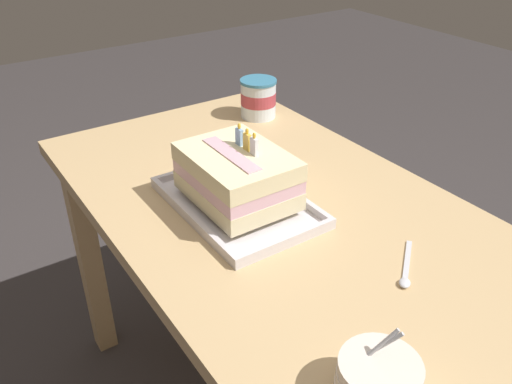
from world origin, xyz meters
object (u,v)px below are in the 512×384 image
at_px(foil_tray, 238,204).
at_px(bowl_stack, 378,381).
at_px(ice_cream_tub, 258,98).
at_px(birthday_cake, 237,175).
at_px(serving_spoon_near_tray, 406,274).

relative_size(foil_tray, bowl_stack, 3.13).
height_order(foil_tray, ice_cream_tub, ice_cream_tub).
distance_m(foil_tray, bowl_stack, 0.54).
xyz_separation_m(birthday_cake, serving_spoon_near_tray, (0.37, 0.13, -0.07)).
xyz_separation_m(ice_cream_tub, serving_spoon_near_tray, (0.76, -0.19, -0.05)).
distance_m(foil_tray, birthday_cake, 0.07).
bearing_deg(birthday_cake, ice_cream_tub, 140.72).
bearing_deg(foil_tray, ice_cream_tub, 140.71).
distance_m(birthday_cake, bowl_stack, 0.54).
distance_m(bowl_stack, ice_cream_tub, 1.01).
height_order(bowl_stack, serving_spoon_near_tray, bowl_stack).
distance_m(ice_cream_tub, serving_spoon_near_tray, 0.78).
relative_size(foil_tray, birthday_cake, 1.52).
relative_size(birthday_cake, ice_cream_tub, 2.14).
height_order(ice_cream_tub, serving_spoon_near_tray, ice_cream_tub).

